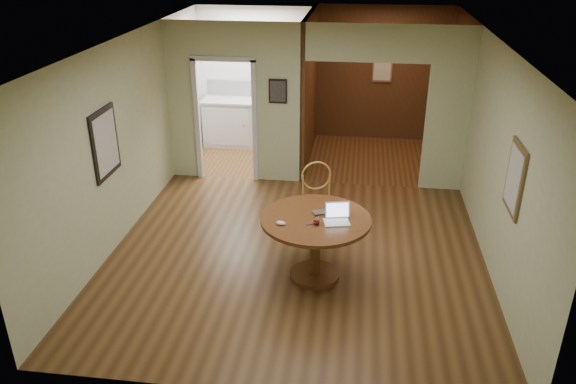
# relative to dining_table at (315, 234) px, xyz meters

# --- Properties ---
(floor) EXTENTS (5.00, 5.00, 0.00)m
(floor) POSITION_rel_dining_table_xyz_m (-0.29, 0.45, -0.62)
(floor) COLOR #4B2D15
(floor) RESTS_ON ground
(room_shell) EXTENTS (5.20, 7.50, 5.00)m
(room_shell) POSITION_rel_dining_table_xyz_m (-0.76, 3.55, 0.67)
(room_shell) COLOR silver
(room_shell) RESTS_ON ground
(dining_table) EXTENTS (1.34, 1.34, 0.84)m
(dining_table) POSITION_rel_dining_table_xyz_m (0.00, 0.00, 0.00)
(dining_table) COLOR brown
(dining_table) RESTS_ON ground
(chair) EXTENTS (0.58, 0.58, 1.11)m
(chair) POSITION_rel_dining_table_xyz_m (-0.06, 1.06, -0.00)
(chair) COLOR #A87E3B
(chair) RESTS_ON ground
(open_laptop) EXTENTS (0.34, 0.32, 0.21)m
(open_laptop) POSITION_rel_dining_table_xyz_m (0.26, -0.04, 0.28)
(open_laptop) COLOR silver
(open_laptop) RESTS_ON dining_table
(closed_laptop) EXTENTS (0.35, 0.31, 0.02)m
(closed_laptop) POSITION_rel_dining_table_xyz_m (0.11, 0.12, 0.23)
(closed_laptop) COLOR #B6B6BB
(closed_laptop) RESTS_ON dining_table
(mouse) EXTENTS (0.13, 0.09, 0.05)m
(mouse) POSITION_rel_dining_table_xyz_m (-0.39, -0.23, 0.24)
(mouse) COLOR silver
(mouse) RESTS_ON dining_table
(wine_glass) EXTENTS (0.09, 0.09, 0.10)m
(wine_glass) POSITION_rel_dining_table_xyz_m (0.02, -0.17, 0.27)
(wine_glass) COLOR white
(wine_glass) RESTS_ON dining_table
(pen) EXTENTS (0.11, 0.07, 0.01)m
(pen) POSITION_rel_dining_table_xyz_m (-0.04, -0.18, 0.22)
(pen) COLOR #0C1555
(pen) RESTS_ON dining_table
(kitchen_cabinet) EXTENTS (2.06, 0.60, 0.94)m
(kitchen_cabinet) POSITION_rel_dining_table_xyz_m (-1.64, 4.65, -0.15)
(kitchen_cabinet) COLOR silver
(kitchen_cabinet) RESTS_ON ground
(grocery_bag) EXTENTS (0.28, 0.24, 0.28)m
(grocery_bag) POSITION_rel_dining_table_xyz_m (-1.11, 4.65, 0.46)
(grocery_bag) COLOR beige
(grocery_bag) RESTS_ON kitchen_cabinet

